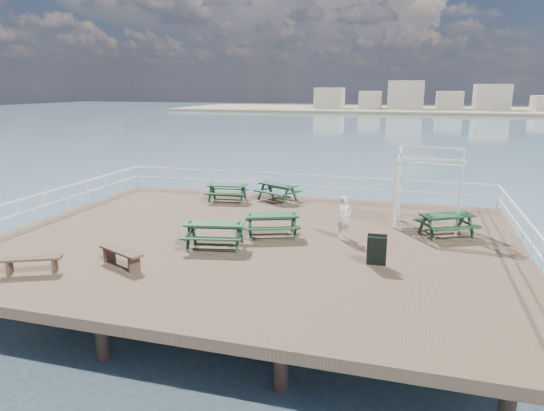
{
  "coord_description": "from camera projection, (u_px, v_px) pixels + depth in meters",
  "views": [
    {
      "loc": [
        5.22,
        -15.53,
        5.21
      ],
      "look_at": [
        0.53,
        0.45,
        1.1
      ],
      "focal_mm": 32.0,
      "sensor_mm": 36.0,
      "label": 1
    }
  ],
  "objects": [
    {
      "name": "picnic_table_c",
      "position": [
        447.0,
        220.0,
        17.23
      ],
      "size": [
        2.32,
        2.17,
        0.9
      ],
      "rotation": [
        0.0,
        0.0,
        0.49
      ],
      "color": "#143721",
      "rests_on": "ground"
    },
    {
      "name": "ground",
      "position": [
        254.0,
        242.0,
        17.18
      ],
      "size": [
        18.0,
        14.0,
        0.3
      ],
      "primitive_type": "cube",
      "color": "brown",
      "rests_on": "ground"
    },
    {
      "name": "picnic_table_a",
      "position": [
        227.0,
        189.0,
        22.53
      ],
      "size": [
        1.99,
        1.69,
        0.88
      ],
      "rotation": [
        0.0,
        0.0,
        0.14
      ],
      "color": "#143721",
      "rests_on": "ground"
    },
    {
      "name": "picnic_table_d",
      "position": [
        215.0,
        229.0,
        16.01
      ],
      "size": [
        2.23,
        1.93,
        0.95
      ],
      "rotation": [
        0.0,
        0.0,
        0.2
      ],
      "color": "#143721",
      "rests_on": "ground"
    },
    {
      "name": "person",
      "position": [
        344.0,
        218.0,
        16.89
      ],
      "size": [
        0.65,
        0.64,
        1.51
      ],
      "primitive_type": "imported",
      "rotation": [
        0.0,
        0.0,
        0.77
      ],
      "color": "white",
      "rests_on": "ground"
    },
    {
      "name": "sea_backdrop",
      "position": [
        443.0,
        107.0,
        138.74
      ],
      "size": [
        300.0,
        300.0,
        9.2
      ],
      "color": "#466476",
      "rests_on": "ground"
    },
    {
      "name": "picnic_table_e",
      "position": [
        272.0,
        220.0,
        17.18
      ],
      "size": [
        2.29,
        2.08,
        0.91
      ],
      "rotation": [
        0.0,
        0.0,
        0.37
      ],
      "color": "#143721",
      "rests_on": "ground"
    },
    {
      "name": "flat_bench_near",
      "position": [
        32.0,
        261.0,
        13.82
      ],
      "size": [
        1.64,
        1.04,
        0.47
      ],
      "rotation": [
        0.0,
        0.0,
        0.43
      ],
      "color": "brown",
      "rests_on": "ground"
    },
    {
      "name": "picnic_table_b",
      "position": [
        278.0,
        188.0,
        22.62
      ],
      "size": [
        2.27,
        2.12,
        0.88
      ],
      "rotation": [
        0.0,
        0.0,
        -0.47
      ],
      "color": "#143721",
      "rests_on": "ground"
    },
    {
      "name": "railing",
      "position": [
        272.0,
        198.0,
        19.35
      ],
      "size": [
        17.77,
        13.76,
        1.1
      ],
      "color": "white",
      "rests_on": "ground"
    },
    {
      "name": "sandwich_board",
      "position": [
        377.0,
        251.0,
        14.39
      ],
      "size": [
        0.6,
        0.46,
        0.94
      ],
      "rotation": [
        0.0,
        0.0,
        0.05
      ],
      "color": "black",
      "rests_on": "ground"
    },
    {
      "name": "trellis_arbor",
      "position": [
        428.0,
        192.0,
        18.14
      ],
      "size": [
        2.6,
        1.6,
        3.05
      ],
      "rotation": [
        0.0,
        0.0,
        -0.12
      ],
      "color": "white",
      "rests_on": "ground"
    },
    {
      "name": "flat_bench_far",
      "position": [
        121.0,
        254.0,
        14.37
      ],
      "size": [
        1.75,
        1.08,
        0.5
      ],
      "rotation": [
        0.0,
        0.0,
        -0.42
      ],
      "color": "brown",
      "rests_on": "ground"
    }
  ]
}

